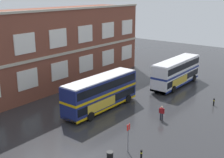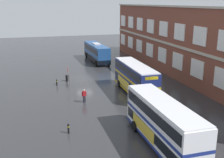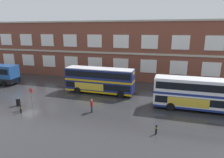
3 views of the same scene
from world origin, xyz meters
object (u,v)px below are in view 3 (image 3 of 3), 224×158
at_px(waiting_passenger, 92,105).
at_px(safety_bollard_west, 21,109).
at_px(station_litter_bin, 18,102).
at_px(safety_bollard_east, 156,129).
at_px(double_decker_middle, 199,94).
at_px(bus_stand_flag, 32,96).
at_px(double_decker_near, 99,80).

height_order(waiting_passenger, safety_bollard_west, waiting_passenger).
relative_size(station_litter_bin, safety_bollard_east, 1.08).
bearing_deg(double_decker_middle, safety_bollard_east, -121.70).
bearing_deg(double_decker_middle, bus_stand_flag, -165.16).
height_order(station_litter_bin, safety_bollard_west, station_litter_bin).
bearing_deg(waiting_passenger, safety_bollard_west, -162.47).
distance_m(double_decker_middle, waiting_passenger, 13.48).
relative_size(double_decker_near, safety_bollard_east, 11.62).
bearing_deg(safety_bollard_east, double_decker_near, 132.59).
bearing_deg(station_litter_bin, safety_bollard_west, -42.82).
height_order(bus_stand_flag, safety_bollard_west, bus_stand_flag).
bearing_deg(safety_bollard_east, station_litter_bin, 172.88).
xyz_separation_m(double_decker_near, bus_stand_flag, (-6.26, -8.36, -0.51)).
bearing_deg(safety_bollard_west, station_litter_bin, 137.18).
relative_size(double_decker_middle, waiting_passenger, 6.47).
distance_m(bus_stand_flag, safety_bollard_west, 2.06).
height_order(double_decker_middle, safety_bollard_east, double_decker_middle).
bearing_deg(safety_bollard_west, bus_stand_flag, 76.50).
height_order(waiting_passenger, station_litter_bin, waiting_passenger).
relative_size(bus_stand_flag, safety_bollard_west, 2.84).
xyz_separation_m(double_decker_near, safety_bollard_east, (9.63, -10.47, -1.66)).
distance_m(waiting_passenger, station_litter_bin, 10.33).
xyz_separation_m(station_litter_bin, safety_bollard_east, (18.28, -2.28, -0.03)).
bearing_deg(station_litter_bin, waiting_passenger, 4.33).
xyz_separation_m(station_litter_bin, safety_bollard_west, (1.99, -1.84, -0.03)).
distance_m(double_decker_middle, safety_bollard_west, 22.19).
bearing_deg(safety_bollard_east, double_decker_middle, 58.30).
xyz_separation_m(bus_stand_flag, safety_bollard_east, (15.89, -2.11, -1.14)).
bearing_deg(double_decker_middle, safety_bollard_west, -161.25).
bearing_deg(waiting_passenger, safety_bollard_east, -20.97).
xyz_separation_m(double_decker_near, safety_bollard_west, (-6.66, -10.03, -1.66)).
bearing_deg(safety_bollard_east, bus_stand_flag, 172.44).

